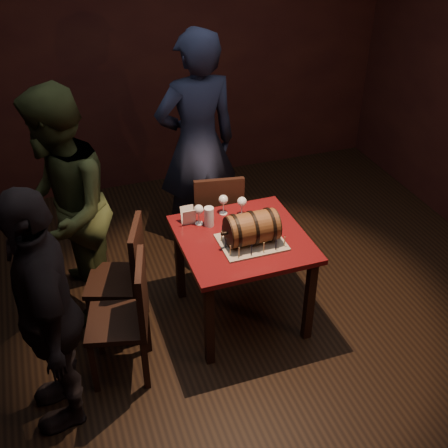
# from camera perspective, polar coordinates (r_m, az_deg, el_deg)

# --- Properties ---
(room_shell) EXTENTS (5.04, 5.04, 2.80)m
(room_shell) POSITION_cam_1_polar(r_m,az_deg,el_deg) (3.55, 1.58, 5.90)
(room_shell) COLOR black
(room_shell) RESTS_ON ground
(pub_table) EXTENTS (0.90, 0.90, 0.75)m
(pub_table) POSITION_cam_1_polar(r_m,az_deg,el_deg) (4.09, 1.87, -2.57)
(pub_table) COLOR #460B0F
(pub_table) RESTS_ON ground
(cake_board) EXTENTS (0.45, 0.35, 0.01)m
(cake_board) POSITION_cam_1_polar(r_m,az_deg,el_deg) (3.96, 2.81, -1.86)
(cake_board) COLOR gray
(cake_board) RESTS_ON pub_table
(barrel_cake) EXTENTS (0.41, 0.24, 0.24)m
(barrel_cake) POSITION_cam_1_polar(r_m,az_deg,el_deg) (3.89, 2.85, -0.41)
(barrel_cake) COLOR brown
(barrel_cake) RESTS_ON cake_board
(birthday_candles) EXTENTS (0.40, 0.30, 0.09)m
(birthday_candles) POSITION_cam_1_polar(r_m,az_deg,el_deg) (3.93, 2.84, -1.30)
(birthday_candles) COLOR #DDC984
(birthday_candles) RESTS_ON cake_board
(wine_glass_left) EXTENTS (0.07, 0.07, 0.16)m
(wine_glass_left) POSITION_cam_1_polar(r_m,az_deg,el_deg) (4.10, -2.59, 1.39)
(wine_glass_left) COLOR silver
(wine_glass_left) RESTS_ON pub_table
(wine_glass_mid) EXTENTS (0.07, 0.07, 0.16)m
(wine_glass_mid) POSITION_cam_1_polar(r_m,az_deg,el_deg) (4.22, -0.07, 2.41)
(wine_glass_mid) COLOR silver
(wine_glass_mid) RESTS_ON pub_table
(wine_glass_right) EXTENTS (0.07, 0.07, 0.16)m
(wine_glass_right) POSITION_cam_1_polar(r_m,az_deg,el_deg) (4.20, 1.83, 2.21)
(wine_glass_right) COLOR silver
(wine_glass_right) RESTS_ON pub_table
(pint_of_ale) EXTENTS (0.07, 0.07, 0.15)m
(pint_of_ale) POSITION_cam_1_polar(r_m,az_deg,el_deg) (4.11, -1.53, 0.71)
(pint_of_ale) COLOR silver
(pint_of_ale) RESTS_ON pub_table
(menu_card) EXTENTS (0.10, 0.05, 0.13)m
(menu_card) POSITION_cam_1_polar(r_m,az_deg,el_deg) (4.14, -3.65, 0.81)
(menu_card) COLOR white
(menu_card) RESTS_ON pub_table
(chair_back) EXTENTS (0.46, 0.46, 0.93)m
(chair_back) POSITION_cam_1_polar(r_m,az_deg,el_deg) (4.66, -0.67, 0.74)
(chair_back) COLOR black
(chair_back) RESTS_ON ground
(chair_left_rear) EXTENTS (0.51, 0.51, 0.93)m
(chair_left_rear) POSITION_cam_1_polar(r_m,az_deg,el_deg) (4.11, -9.97, -4.93)
(chair_left_rear) COLOR black
(chair_left_rear) RESTS_ON ground
(chair_left_front) EXTENTS (0.49, 0.49, 0.93)m
(chair_left_front) POSITION_cam_1_polar(r_m,az_deg,el_deg) (3.78, -9.64, -8.93)
(chair_left_front) COLOR black
(chair_left_front) RESTS_ON ground
(person_back) EXTENTS (0.75, 0.52, 1.97)m
(person_back) POSITION_cam_1_polar(r_m,az_deg,el_deg) (4.79, -2.73, 7.99)
(person_back) COLOR #1A1F35
(person_back) RESTS_ON ground
(person_left_rear) EXTENTS (0.80, 0.97, 1.82)m
(person_left_rear) POSITION_cam_1_polar(r_m,az_deg,el_deg) (4.17, -16.03, 1.29)
(person_left_rear) COLOR #323B1D
(person_left_rear) RESTS_ON ground
(person_left_front) EXTENTS (0.44, 0.99, 1.66)m
(person_left_front) POSITION_cam_1_polar(r_m,az_deg,el_deg) (3.44, -17.57, -8.51)
(person_left_front) COLOR black
(person_left_front) RESTS_ON ground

